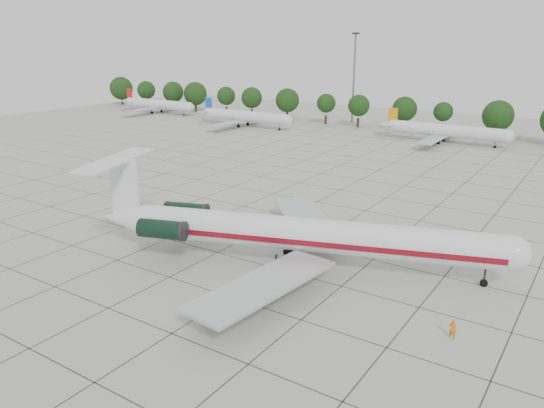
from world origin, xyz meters
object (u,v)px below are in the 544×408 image
at_px(main_airliner, 289,233).
at_px(bg_airliner_b, 245,116).
at_px(bg_airliner_c, 445,131).
at_px(bg_airliner_a, 158,104).
at_px(floodlight_mast, 354,73).
at_px(ground_crew, 453,329).

distance_m(main_airliner, bg_airliner_b, 96.01).
bearing_deg(main_airliner, bg_airliner_c, 75.80).
bearing_deg(bg_airliner_a, floodlight_mast, 15.39).
distance_m(ground_crew, floodlight_mast, 119.56).
bearing_deg(bg_airliner_b, ground_crew, -45.04).
xyz_separation_m(main_airliner, floodlight_mast, (-38.89, 98.61, 10.41)).
distance_m(ground_crew, bg_airliner_b, 112.60).
bearing_deg(bg_airliner_b, main_airliner, -50.98).
relative_size(main_airliner, bg_airliner_c, 1.62).
relative_size(main_airliner, ground_crew, 26.11).
xyz_separation_m(bg_airliner_b, bg_airliner_c, (53.89, 6.60, 0.00)).
bearing_deg(bg_airliner_c, main_airliner, -85.38).
height_order(bg_airliner_c, floodlight_mast, floodlight_mast).
bearing_deg(main_airliner, bg_airliner_b, 110.20).
bearing_deg(floodlight_mast, ground_crew, -60.78).
relative_size(main_airliner, bg_airliner_b, 1.62).
bearing_deg(bg_airliner_a, bg_airliner_b, -9.50).
bearing_deg(bg_airliner_c, bg_airliner_a, 179.85).
bearing_deg(ground_crew, floodlight_mast, -56.23).
bearing_deg(bg_airliner_b, floodlight_mast, 48.10).
distance_m(main_airliner, floodlight_mast, 106.52).
bearing_deg(ground_crew, bg_airliner_b, -40.49).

